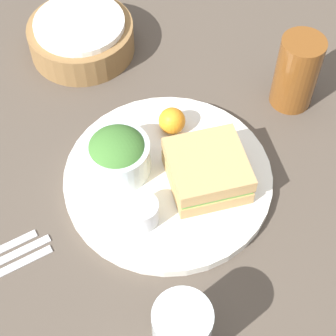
{
  "coord_description": "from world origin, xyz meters",
  "views": [
    {
      "loc": [
        -0.08,
        -0.5,
        0.76
      ],
      "look_at": [
        0.0,
        0.0,
        0.04
      ],
      "focal_mm": 60.0,
      "sensor_mm": 36.0,
      "label": 1
    }
  ],
  "objects_px": {
    "water_glass": "(182,331)",
    "salad_bowl": "(118,154)",
    "dressing_cup": "(142,212)",
    "bread_basket": "(81,36)",
    "drink_glass": "(297,72)",
    "plate": "(168,178)",
    "sandwich": "(207,170)"
  },
  "relations": [
    {
      "from": "plate",
      "to": "salad_bowl",
      "type": "height_order",
      "value": "salad_bowl"
    },
    {
      "from": "sandwich",
      "to": "bread_basket",
      "type": "height_order",
      "value": "sandwich"
    },
    {
      "from": "dressing_cup",
      "to": "water_glass",
      "type": "height_order",
      "value": "water_glass"
    },
    {
      "from": "drink_glass",
      "to": "salad_bowl",
      "type": "bearing_deg",
      "value": -160.58
    },
    {
      "from": "salad_bowl",
      "to": "water_glass",
      "type": "xyz_separation_m",
      "value": [
        0.05,
        -0.29,
        -0.0
      ]
    },
    {
      "from": "drink_glass",
      "to": "bread_basket",
      "type": "relative_size",
      "value": 0.7
    },
    {
      "from": "sandwich",
      "to": "dressing_cup",
      "type": "bearing_deg",
      "value": -154.27
    },
    {
      "from": "plate",
      "to": "salad_bowl",
      "type": "distance_m",
      "value": 0.09
    },
    {
      "from": "plate",
      "to": "water_glass",
      "type": "height_order",
      "value": "water_glass"
    },
    {
      "from": "salad_bowl",
      "to": "dressing_cup",
      "type": "bearing_deg",
      "value": -76.35
    },
    {
      "from": "plate",
      "to": "salad_bowl",
      "type": "bearing_deg",
      "value": 160.7
    },
    {
      "from": "sandwich",
      "to": "water_glass",
      "type": "relative_size",
      "value": 1.17
    },
    {
      "from": "sandwich",
      "to": "bread_basket",
      "type": "bearing_deg",
      "value": 116.02
    },
    {
      "from": "dressing_cup",
      "to": "bread_basket",
      "type": "distance_m",
      "value": 0.41
    },
    {
      "from": "dressing_cup",
      "to": "drink_glass",
      "type": "relative_size",
      "value": 0.37
    },
    {
      "from": "sandwich",
      "to": "bread_basket",
      "type": "xyz_separation_m",
      "value": [
        -0.17,
        0.35,
        -0.01
      ]
    },
    {
      "from": "dressing_cup",
      "to": "bread_basket",
      "type": "relative_size",
      "value": 0.26
    },
    {
      "from": "dressing_cup",
      "to": "bread_basket",
      "type": "bearing_deg",
      "value": 98.63
    },
    {
      "from": "salad_bowl",
      "to": "bread_basket",
      "type": "relative_size",
      "value": 0.52
    },
    {
      "from": "bread_basket",
      "to": "water_glass",
      "type": "xyz_separation_m",
      "value": [
        0.09,
        -0.59,
        0.02
      ]
    },
    {
      "from": "plate",
      "to": "drink_glass",
      "type": "distance_m",
      "value": 0.29
    },
    {
      "from": "salad_bowl",
      "to": "sandwich",
      "type": "bearing_deg",
      "value": -19.32
    },
    {
      "from": "salad_bowl",
      "to": "dressing_cup",
      "type": "distance_m",
      "value": 0.1
    },
    {
      "from": "sandwich",
      "to": "water_glass",
      "type": "height_order",
      "value": "water_glass"
    },
    {
      "from": "bread_basket",
      "to": "salad_bowl",
      "type": "bearing_deg",
      "value": -83.06
    },
    {
      "from": "drink_glass",
      "to": "water_glass",
      "type": "relative_size",
      "value": 1.27
    },
    {
      "from": "sandwich",
      "to": "dressing_cup",
      "type": "xyz_separation_m",
      "value": [
        -0.11,
        -0.05,
        -0.01
      ]
    },
    {
      "from": "water_glass",
      "to": "salad_bowl",
      "type": "bearing_deg",
      "value": 99.75
    },
    {
      "from": "dressing_cup",
      "to": "sandwich",
      "type": "bearing_deg",
      "value": 25.73
    },
    {
      "from": "plate",
      "to": "bread_basket",
      "type": "xyz_separation_m",
      "value": [
        -0.11,
        0.33,
        0.03
      ]
    },
    {
      "from": "salad_bowl",
      "to": "plate",
      "type": "bearing_deg",
      "value": -19.3
    },
    {
      "from": "drink_glass",
      "to": "bread_basket",
      "type": "xyz_separation_m",
      "value": [
        -0.36,
        0.19,
        -0.03
      ]
    }
  ]
}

